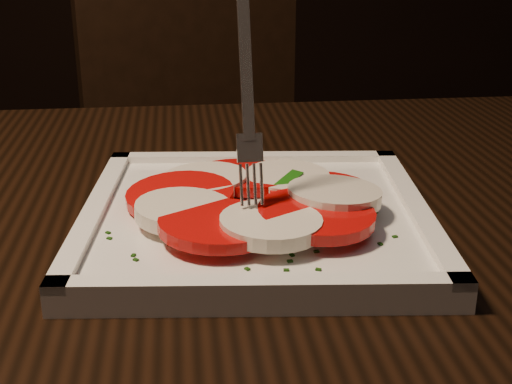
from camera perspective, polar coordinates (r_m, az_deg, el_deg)
table at (r=0.58m, az=4.56°, el=-12.07°), size 1.24×0.86×0.75m
chair at (r=1.32m, az=-3.53°, el=1.77°), size 0.51×0.51×0.93m
plate at (r=0.53m, az=0.00°, el=-2.26°), size 0.29×0.29×0.01m
caprese_salad at (r=0.53m, az=0.00°, el=-0.53°), size 0.21×0.20×0.02m
fork at (r=0.49m, az=-0.85°, el=8.55°), size 0.02×0.05×0.15m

